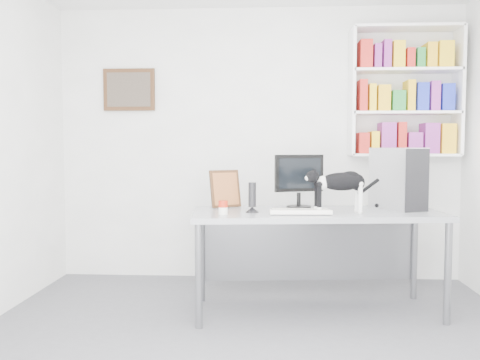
# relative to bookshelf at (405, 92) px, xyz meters

# --- Properties ---
(room) EXTENTS (4.01, 4.01, 2.70)m
(room) POSITION_rel_bookshelf_xyz_m (-1.40, -1.85, -0.50)
(room) COLOR #5A5A60
(room) RESTS_ON ground
(bookshelf) EXTENTS (1.03, 0.28, 1.24)m
(bookshelf) POSITION_rel_bookshelf_xyz_m (0.00, 0.00, 0.00)
(bookshelf) COLOR white
(bookshelf) RESTS_ON room
(wall_art) EXTENTS (0.52, 0.04, 0.42)m
(wall_art) POSITION_rel_bookshelf_xyz_m (-2.70, 0.12, 0.05)
(wall_art) COLOR #4B2C18
(wall_art) RESTS_ON room
(desk) EXTENTS (2.02, 0.95, 0.82)m
(desk) POSITION_rel_bookshelf_xyz_m (-0.91, -0.92, -1.44)
(desk) COLOR gray
(desk) RESTS_ON room
(monitor) EXTENTS (0.47, 0.34, 0.46)m
(monitor) POSITION_rel_bookshelf_xyz_m (-1.04, -0.73, -0.81)
(monitor) COLOR black
(monitor) RESTS_ON desk
(keyboard) EXTENTS (0.47, 0.20, 0.04)m
(keyboard) POSITION_rel_bookshelf_xyz_m (-1.05, -1.09, -1.02)
(keyboard) COLOR white
(keyboard) RESTS_ON desk
(pc_tower) EXTENTS (0.39, 0.55, 0.50)m
(pc_tower) POSITION_rel_bookshelf_xyz_m (-0.24, -0.75, -0.78)
(pc_tower) COLOR #A6A6AA
(pc_tower) RESTS_ON desk
(speaker) EXTENTS (0.11, 0.11, 0.24)m
(speaker) POSITION_rel_bookshelf_xyz_m (-1.42, -1.02, -0.91)
(speaker) COLOR black
(speaker) RESTS_ON desk
(leaning_print) EXTENTS (0.28, 0.22, 0.33)m
(leaning_print) POSITION_rel_bookshelf_xyz_m (-1.66, -0.71, -0.87)
(leaning_print) COLOR #4B2C18
(leaning_print) RESTS_ON desk
(soup_can) EXTENTS (0.08, 0.08, 0.10)m
(soup_can) POSITION_rel_bookshelf_xyz_m (-1.64, -1.15, -0.98)
(soup_can) COLOR #B5220F
(soup_can) RESTS_ON desk
(cat) EXTENTS (0.55, 0.26, 0.33)m
(cat) POSITION_rel_bookshelf_xyz_m (-0.74, -1.04, -0.87)
(cat) COLOR black
(cat) RESTS_ON desk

